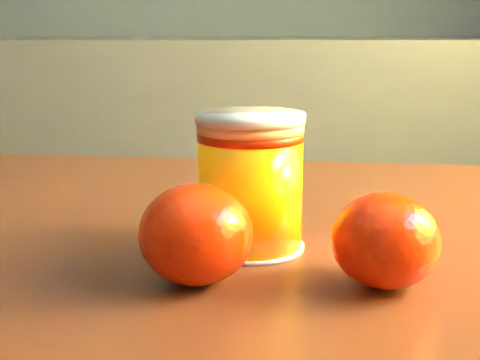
{
  "coord_description": "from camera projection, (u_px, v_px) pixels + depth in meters",
  "views": [
    {
      "loc": [
        0.79,
        -0.48,
        0.93
      ],
      "look_at": [
        0.79,
        0.01,
        0.82
      ],
      "focal_mm": 50.0,
      "sensor_mm": 36.0,
      "label": 1
    }
  ],
  "objects": [
    {
      "name": "juice_glass",
      "position": [
        250.0,
        183.0,
        0.49
      ],
      "size": [
        0.08,
        0.08,
        0.1
      ],
      "rotation": [
        0.0,
        0.0,
        -0.11
      ],
      "color": "orange",
      "rests_on": "table"
    },
    {
      "name": "orange_front",
      "position": [
        196.0,
        234.0,
        0.43
      ],
      "size": [
        0.09,
        0.09,
        0.07
      ],
      "primitive_type": "ellipsoid",
      "rotation": [
        0.0,
        0.0,
        -0.25
      ],
      "color": "red",
      "rests_on": "table"
    },
    {
      "name": "orange_back",
      "position": [
        386.0,
        240.0,
        0.42
      ],
      "size": [
        0.09,
        0.09,
        0.06
      ],
      "primitive_type": "ellipsoid",
      "rotation": [
        0.0,
        0.0,
        -0.37
      ],
      "color": "red",
      "rests_on": "table"
    }
  ]
}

